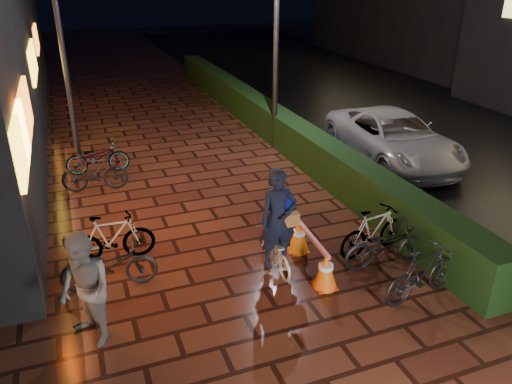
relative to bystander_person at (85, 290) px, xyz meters
name	(u,v)px	position (x,y,z in m)	size (l,w,h in m)	color
ground	(264,289)	(2.85, 0.27, -0.89)	(80.00, 80.00, 0.00)	#381911
asphalt_road	(470,141)	(11.85, 5.27, -0.89)	(11.00, 60.00, 0.01)	black
hedge	(267,119)	(6.15, 8.27, -0.39)	(0.70, 20.00, 1.00)	black
bystander_person	(85,290)	(0.00, 0.00, 0.00)	(0.87, 0.67, 1.78)	#5A5A5C
van	(393,137)	(8.53, 4.75, -0.21)	(2.24, 4.85, 1.35)	#A09FA4
lamp_post_hedge	(276,41)	(5.85, 6.97, 2.24)	(0.53, 0.30, 5.68)	black
lamp_post_sf	(62,48)	(0.23, 8.32, 2.18)	(0.54, 0.17, 5.58)	black
cyclist	(277,234)	(3.29, 0.78, -0.16)	(0.72, 1.39, 1.97)	white
traffic_barrier	(311,252)	(3.90, 0.59, -0.56)	(0.50, 1.66, 0.67)	#E75B0C
cart_assembly	(281,203)	(4.05, 2.35, -0.38)	(0.61, 0.65, 0.99)	black
parked_bikes_storefront	(102,200)	(0.54, 3.96, -0.44)	(1.94, 6.17, 0.95)	black
parked_bikes_hedge	(392,249)	(5.21, -0.01, -0.43)	(1.69, 2.21, 0.95)	black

